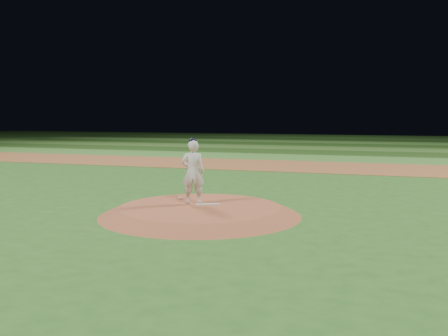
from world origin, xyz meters
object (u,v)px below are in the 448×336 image
at_px(rosin_bag, 180,198).
at_px(pitcher_on_mound, 193,172).
at_px(pitchers_mound, 200,211).
at_px(pitching_rubber, 208,204).

distance_m(rosin_bag, pitcher_on_mound, 1.24).
bearing_deg(pitchers_mound, pitcher_on_mound, 138.86).
height_order(pitchers_mound, pitcher_on_mound, pitcher_on_mound).
relative_size(pitchers_mound, pitcher_on_mound, 2.98).
bearing_deg(pitcher_on_mound, rosin_bag, 137.77).
distance_m(pitching_rubber, rosin_bag, 1.28).
relative_size(rosin_bag, pitcher_on_mound, 0.07).
relative_size(pitchers_mound, rosin_bag, 43.95).
xyz_separation_m(pitchers_mound, rosin_bag, (-0.98, 0.88, 0.16)).
xyz_separation_m(rosin_bag, pitcher_on_mound, (0.65, -0.59, 0.87)).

